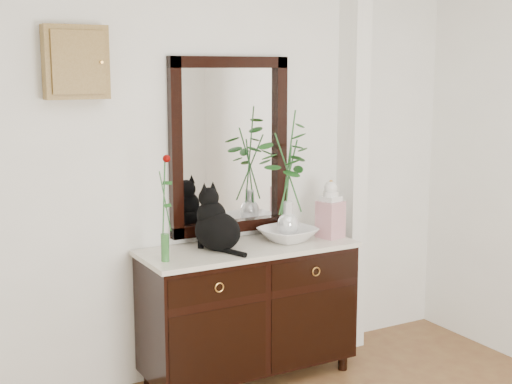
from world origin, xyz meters
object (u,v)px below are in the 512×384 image
cat (217,219)px  sideboard (248,305)px  ginger_jar (331,209)px  lotus_bowl (288,234)px

cat → sideboard: bearing=-21.3°
cat → ginger_jar: cat is taller
cat → ginger_jar: (0.77, -0.06, -0.00)m
ginger_jar → cat: bearing=175.4°
sideboard → lotus_bowl: bearing=-0.8°
sideboard → ginger_jar: (0.57, -0.05, 0.56)m
lotus_bowl → sideboard: bearing=179.2°
cat → ginger_jar: 0.77m
ginger_jar → sideboard: bearing=174.7°
sideboard → cat: 0.60m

